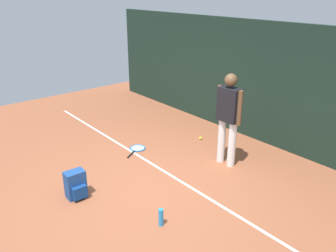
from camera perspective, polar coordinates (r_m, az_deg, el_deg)
The scene contains 8 objects.
ground_plane at distance 5.73m, azimuth -3.14°, elevation -10.28°, with size 12.00×12.00×0.00m, color #9E5638.
back_fence at distance 7.27m, azimuth 16.11°, elevation 6.59°, with size 10.00×0.10×2.46m, color #192D23.
court_line at distance 6.02m, azimuth 1.10°, elevation -8.51°, with size 9.00×0.05×0.00m, color white.
tennis_player at distance 6.18m, azimuth 9.97°, elevation 1.90°, with size 0.53×0.24×1.70m.
tennis_racket at distance 7.04m, azimuth -5.15°, elevation -3.75°, with size 0.46×0.62×0.03m.
backpack at distance 5.60m, azimuth -14.94°, elevation -9.40°, with size 0.29×0.31×0.44m.
tennis_ball_near_player at distance 7.46m, azimuth 5.40°, elevation -2.01°, with size 0.07×0.07×0.07m, color #CCE033.
water_bottle at distance 4.89m, azimuth -1.17°, elevation -14.82°, with size 0.07×0.07×0.26m, color #268CD8.
Camera 1 is at (3.93, -2.84, 3.05)m, focal length 36.95 mm.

